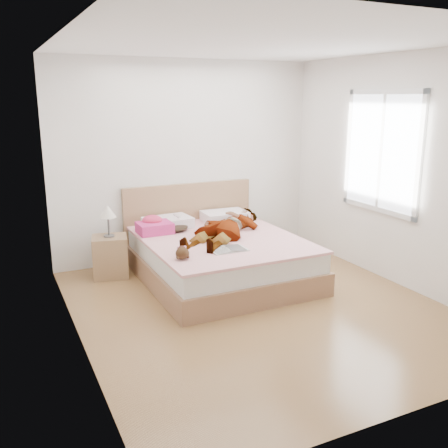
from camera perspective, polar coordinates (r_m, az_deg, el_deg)
name	(u,v)px	position (r m, az deg, el deg)	size (l,w,h in m)	color
ground	(259,308)	(5.26, 4.03, -9.50)	(4.00, 4.00, 0.00)	#513219
woman	(227,223)	(6.07, 0.35, 0.07)	(0.64, 1.71, 0.24)	white
hair	(170,226)	(6.28, -6.14, -0.28)	(0.41, 0.50, 0.07)	black
phone	(177,216)	(6.22, -5.41, 0.91)	(0.04, 0.09, 0.01)	silver
room_shell	(382,152)	(6.15, 17.58, 7.86)	(4.00, 4.00, 4.00)	white
bed	(217,255)	(6.03, -0.76, -3.52)	(1.80, 2.08, 1.00)	brown
towel	(154,226)	(6.13, -7.99, -0.22)	(0.41, 0.35, 0.21)	#CF3885
magazine	(228,249)	(5.41, 0.48, -2.91)	(0.40, 0.27, 0.02)	silver
coffee_mug	(225,236)	(5.75, 0.08, -1.41)	(0.14, 0.11, 0.10)	white
plush_toy	(182,253)	(5.13, -4.78, -3.28)	(0.18, 0.24, 0.12)	black
nightstand	(110,253)	(6.18, -12.88, -3.27)	(0.48, 0.45, 0.88)	brown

